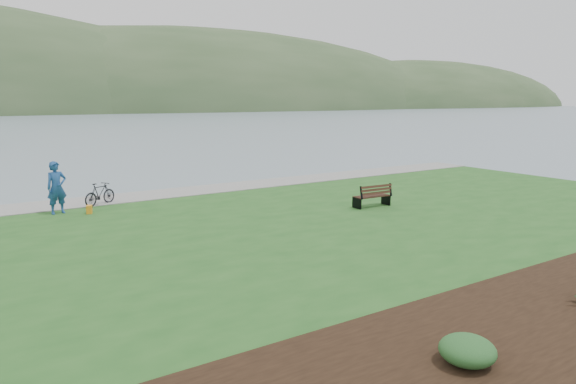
% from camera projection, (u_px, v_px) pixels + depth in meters
% --- Properties ---
extents(ground, '(600.00, 600.00, 0.00)m').
position_uv_depth(ground, '(282.00, 231.00, 17.68)').
color(ground, slate).
rests_on(ground, ground).
extents(lawn, '(34.00, 20.00, 0.40)m').
position_uv_depth(lawn, '(317.00, 239.00, 15.99)').
color(lawn, '#20501C').
rests_on(lawn, ground).
extents(shoreline_path, '(34.00, 2.20, 0.03)m').
position_uv_depth(shoreline_path, '(201.00, 190.00, 23.30)').
color(shoreline_path, gray).
rests_on(shoreline_path, lawn).
extents(far_hillside, '(580.00, 80.00, 38.00)m').
position_uv_depth(far_hillside, '(58.00, 112.00, 168.68)').
color(far_hillside, '#334C2B').
rests_on(far_hillside, ground).
extents(park_bench, '(1.50, 0.67, 0.91)m').
position_uv_depth(park_bench, '(373.00, 195.00, 19.63)').
color(park_bench, black).
rests_on(park_bench, lawn).
extents(person, '(0.89, 0.69, 2.23)m').
position_uv_depth(person, '(56.00, 183.00, 18.40)').
color(person, navy).
rests_on(person, lawn).
extents(bicycle_b, '(1.10, 1.49, 0.89)m').
position_uv_depth(bicycle_b, '(100.00, 194.00, 19.99)').
color(bicycle_b, black).
rests_on(bicycle_b, lawn).
extents(pannier, '(0.26, 0.32, 0.30)m').
position_uv_depth(pannier, '(89.00, 209.00, 18.56)').
color(pannier, orange).
rests_on(pannier, lawn).
extents(shrub_0, '(0.88, 0.88, 0.44)m').
position_uv_depth(shrub_0, '(467.00, 350.00, 7.95)').
color(shrub_0, '#1E4C21').
rests_on(shrub_0, garden_bed).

